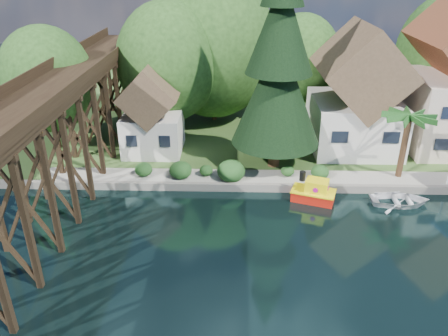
{
  "coord_description": "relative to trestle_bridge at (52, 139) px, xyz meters",
  "views": [
    {
      "loc": [
        -3.69,
        -21.65,
        16.39
      ],
      "look_at": [
        -4.47,
        6.0,
        2.92
      ],
      "focal_mm": 35.0,
      "sensor_mm": 36.0,
      "label": 1
    }
  ],
  "objects": [
    {
      "name": "house_left",
      "position": [
        23.0,
        10.83,
        -0.21
      ],
      "size": [
        7.64,
        8.64,
        11.02
      ],
      "color": "silver",
      "rests_on": "bank"
    },
    {
      "name": "palm_tree",
      "position": [
        25.37,
        4.64,
        0.01
      ],
      "size": [
        3.94,
        3.94,
        5.57
      ],
      "color": "#382314",
      "rests_on": "bank"
    },
    {
      "name": "shrubs",
      "position": [
        11.4,
        4.09,
        -4.12
      ],
      "size": [
        15.76,
        2.47,
        1.7
      ],
      "color": "#163C15",
      "rests_on": "bank"
    },
    {
      "name": "conifer",
      "position": [
        15.55,
        6.48,
        3.58
      ],
      "size": [
        7.11,
        7.11,
        17.5
      ],
      "color": "#382314",
      "rests_on": "bank"
    },
    {
      "name": "boat_white_a",
      "position": [
        24.41,
        1.12,
        -4.91
      ],
      "size": [
        4.29,
        3.08,
        0.88
      ],
      "primitive_type": "imported",
      "rotation": [
        0.0,
        0.0,
        1.56
      ],
      "color": "silver",
      "rests_on": "ground"
    },
    {
      "name": "tugboat",
      "position": [
        18.17,
        1.5,
        -4.67
      ],
      "size": [
        3.52,
        2.64,
        2.28
      ],
      "color": "#B8180C",
      "rests_on": "ground"
    },
    {
      "name": "bank",
      "position": [
        16.0,
        28.83,
        -5.1
      ],
      "size": [
        140.0,
        52.0,
        0.5
      ],
      "primitive_type": "cube",
      "color": "#2D4B1E",
      "rests_on": "ground"
    },
    {
      "name": "bg_trees",
      "position": [
        17.0,
        16.08,
        1.94
      ],
      "size": [
        49.9,
        13.3,
        10.57
      ],
      "color": "#382314",
      "rests_on": "bank"
    },
    {
      "name": "promenade",
      "position": [
        22.0,
        4.13,
        -4.82
      ],
      "size": [
        50.0,
        2.6,
        0.06
      ],
      "primitive_type": "cube",
      "color": "gray",
      "rests_on": "bank"
    },
    {
      "name": "ground",
      "position": [
        16.0,
        -5.17,
        -5.35
      ],
      "size": [
        140.0,
        140.0,
        0.0
      ],
      "primitive_type": "plane",
      "color": "black",
      "rests_on": "ground"
    },
    {
      "name": "seawall",
      "position": [
        20.0,
        2.83,
        -5.04
      ],
      "size": [
        60.0,
        0.4,
        0.62
      ],
      "primitive_type": "cube",
      "color": "slate",
      "rests_on": "ground"
    },
    {
      "name": "shed",
      "position": [
        5.0,
        9.33,
        -1.52
      ],
      "size": [
        5.09,
        5.4,
        7.85
      ],
      "color": "silver",
      "rests_on": "bank"
    },
    {
      "name": "trestle_bridge",
      "position": [
        0.0,
        0.0,
        0.0
      ],
      "size": [
        4.12,
        44.18,
        9.3
      ],
      "color": "black",
      "rests_on": "ground"
    }
  ]
}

